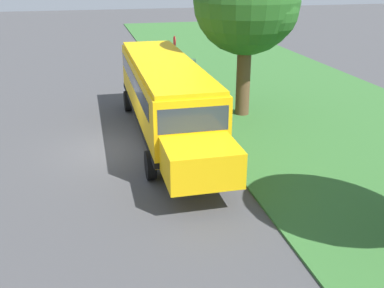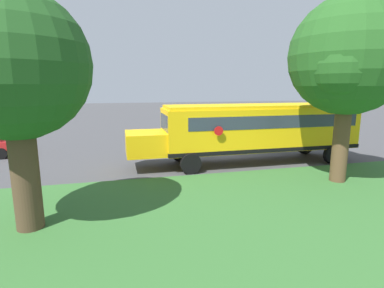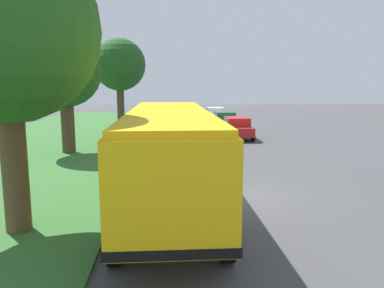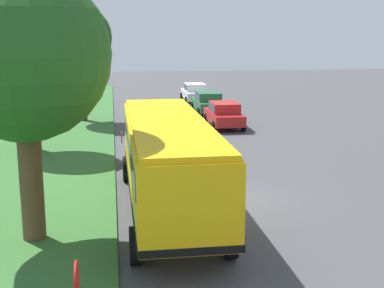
% 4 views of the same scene
% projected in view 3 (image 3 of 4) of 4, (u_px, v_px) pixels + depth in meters
% --- Properties ---
extents(ground_plane, '(120.00, 120.00, 0.00)m').
position_uv_depth(ground_plane, '(233.00, 195.00, 13.48)').
color(ground_plane, '#424244').
extents(school_bus, '(2.84, 12.42, 3.16)m').
position_uv_depth(school_bus, '(169.00, 148.00, 12.00)').
color(school_bus, yellow).
rests_on(school_bus, ground).
extents(car_red_nearest, '(2.02, 4.40, 1.56)m').
position_uv_depth(car_red_nearest, '(237.00, 127.00, 27.47)').
color(car_red_nearest, '#B21E1E').
rests_on(car_red_nearest, ground).
extents(car_green_middle, '(2.02, 4.40, 1.56)m').
position_uv_depth(car_green_middle, '(225.00, 119.00, 33.02)').
color(car_green_middle, '#236038').
rests_on(car_green_middle, ground).
extents(car_white_furthest, '(2.02, 4.40, 1.56)m').
position_uv_depth(car_white_furthest, '(215.00, 114.00, 39.20)').
color(car_white_furthest, silver).
rests_on(car_white_furthest, ground).
extents(oak_tree_beside_bus, '(4.75, 4.75, 7.69)m').
position_uv_depth(oak_tree_beside_bus, '(2.00, 34.00, 9.38)').
color(oak_tree_beside_bus, brown).
rests_on(oak_tree_beside_bus, ground).
extents(oak_tree_roadside_mid, '(4.01, 4.01, 6.69)m').
position_uv_depth(oak_tree_roadside_mid, '(65.00, 71.00, 20.68)').
color(oak_tree_roadside_mid, '#4C3826').
rests_on(oak_tree_roadside_mid, ground).
extents(oak_tree_far_end, '(4.12, 4.12, 7.55)m').
position_uv_depth(oak_tree_far_end, '(121.00, 66.00, 29.71)').
color(oak_tree_far_end, '#4C3826').
rests_on(oak_tree_far_end, ground).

